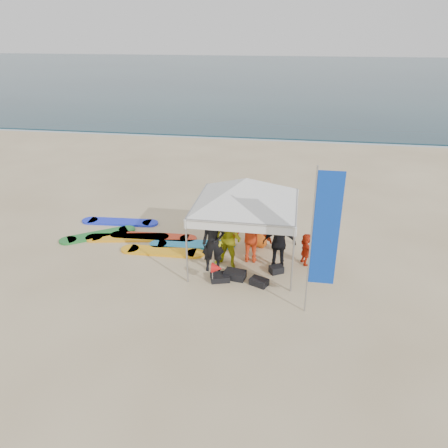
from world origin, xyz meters
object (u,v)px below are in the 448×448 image
person_orange_b (258,219)px  person_seated (306,249)px  person_black_a (213,243)px  canopy_tent (247,178)px  person_orange_a (251,232)px  surfboard_spread (152,236)px  person_black_b (279,243)px  feather_flag (324,232)px  person_yellow (228,240)px  marker_pennant (217,268)px

person_orange_b → person_seated: (1.47, -0.90, -0.42)m
person_black_a → person_orange_b: 1.97m
person_seated → canopy_tent: canopy_tent is taller
person_orange_a → canopy_tent: size_ratio=0.47×
person_orange_b → surfboard_spread: size_ratio=0.32×
person_black_b → feather_flag: size_ratio=0.43×
person_orange_a → feather_flag: bearing=129.0°
person_orange_a → feather_flag: feather_flag is taller
person_black_b → person_seated: size_ratio=1.66×
person_seated → person_black_b: bearing=93.3°
person_yellow → surfboard_spread: 3.22m
person_orange_b → marker_pennant: (-0.82, -2.42, -0.40)m
person_orange_b → canopy_tent: bearing=85.6°
canopy_tent → person_black_a: bearing=-142.8°
person_seated → marker_pennant: size_ratio=1.48×
person_yellow → canopy_tent: 1.77m
person_black_b → surfboard_spread: size_ratio=0.28×
person_seated → surfboard_spread: bearing=56.2°
person_black_b → person_seated: 0.89m
surfboard_spread → person_yellow: bearing=-28.8°
person_orange_a → person_black_b: size_ratio=1.15×
person_orange_a → person_black_a: bearing=36.2°
feather_flag → surfboard_spread: 6.47m
person_seated → surfboard_spread: size_ratio=0.17×
person_orange_a → marker_pennant: bearing=63.7°
person_yellow → feather_flag: 3.28m
person_yellow → feather_flag: (2.43, -1.79, 1.27)m
person_yellow → marker_pennant: (-0.12, -0.98, -0.36)m
person_orange_a → surfboard_spread: size_ratio=0.33×
person_black_b → person_seated: person_black_b is taller
person_orange_a → surfboard_spread: (-3.33, 1.02, -0.87)m
person_orange_a → canopy_tent: canopy_tent is taller
person_black_b → person_seated: (0.75, 0.37, -0.31)m
person_orange_b → feather_flag: 3.87m
person_seated → surfboard_spread: person_seated is taller
person_orange_a → person_seated: (1.56, 0.06, -0.43)m
canopy_tent → feather_flag: 2.98m
person_black_b → surfboard_spread: (-4.14, 1.32, -0.75)m
person_orange_b → canopy_tent: canopy_tent is taller
person_black_a → canopy_tent: canopy_tent is taller
canopy_tent → feather_flag: bearing=-47.7°
person_black_b → feather_flag: feather_flag is taller
person_orange_a → person_seated: size_ratio=1.92×
person_yellow → surfboard_spread: size_ratio=0.31×
person_black_b → marker_pennant: 1.95m
person_orange_a → person_yellow: bearing=38.5°
person_black_a → feather_flag: size_ratio=0.47×
canopy_tent → feather_flag: (1.99, -2.18, -0.40)m
person_black_a → marker_pennant: 0.87m
person_black_a → canopy_tent: bearing=23.5°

